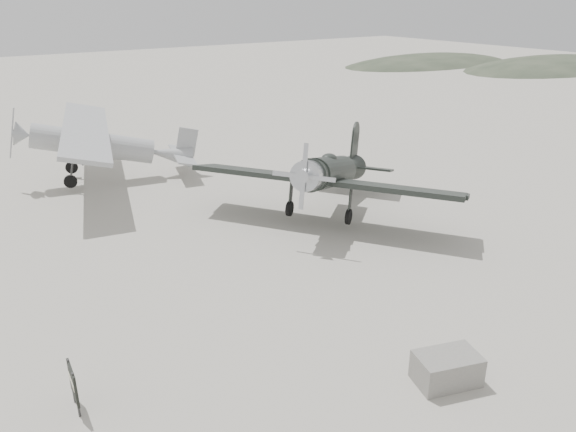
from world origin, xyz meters
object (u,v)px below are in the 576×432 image
Objects in this scene: highwing_monoplane at (101,140)px; equipment_block at (447,369)px; lowwing_monoplane at (332,172)px; sign_board at (73,384)px.

highwing_monoplane is 7.93× the size of equipment_block.
sign_board is at bearing 172.22° from lowwing_monoplane.
sign_board is (-12.26, -6.24, -1.18)m from lowwing_monoplane.
equipment_block is at bearing -148.61° from lowwing_monoplane.
lowwing_monoplane is 13.81m from sign_board.
lowwing_monoplane is 11.86m from highwing_monoplane.
lowwing_monoplane is 0.83× the size of highwing_monoplane.
lowwing_monoplane is at bearing 31.14° from sign_board.
highwing_monoplane is 10.24× the size of sign_board.
lowwing_monoplane is 11.36m from equipment_block.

